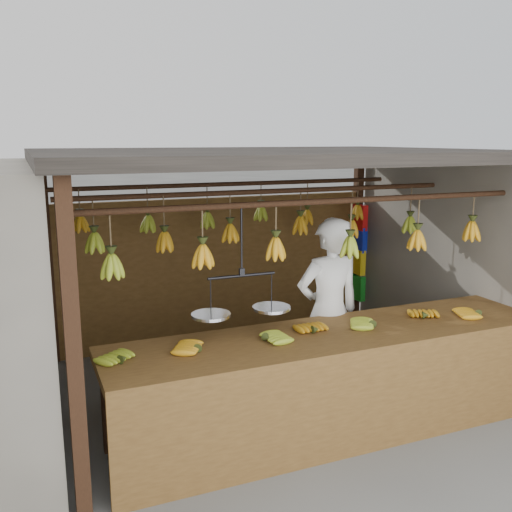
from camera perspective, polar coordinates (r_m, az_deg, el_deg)
name	(u,v)px	position (r m, az deg, el deg)	size (l,w,h in m)	color
ground	(267,383)	(6.10, 1.11, -12.59)	(80.00, 80.00, 0.00)	#5B5B57
stall	(255,192)	(5.88, -0.11, 6.47)	(4.30, 3.30, 2.40)	black
counter	(341,358)	(4.86, 8.54, -10.05)	(3.92, 0.89, 0.96)	brown
hanging_bananas	(268,231)	(5.64, 1.17, 2.52)	(3.54, 2.20, 0.37)	#92A523
balance_scale	(242,307)	(4.57, -1.42, -5.11)	(0.82, 0.31, 0.87)	black
vendor	(328,312)	(5.43, 7.26, -5.61)	(0.66, 0.43, 1.80)	white
bag_bundles	(359,252)	(7.82, 10.22, 0.44)	(0.08, 0.26, 1.31)	red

